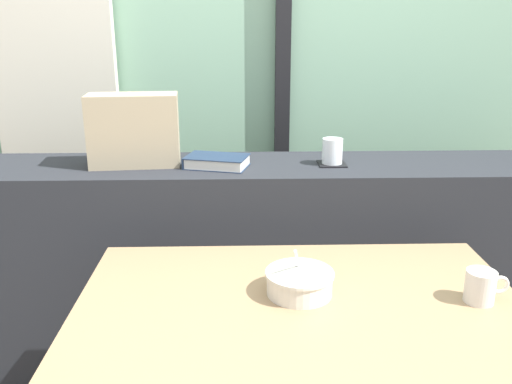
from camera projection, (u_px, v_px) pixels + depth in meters
The scene contains 11 objects.
outdoor_backdrop at pixel (259, 20), 2.50m from camera, with size 4.80×0.08×2.80m, color #84B293.
curtain_left_panel at pixel (53, 55), 2.43m from camera, with size 0.56×0.06×2.50m, color beige.
window_divider_post at pixel (283, 43), 2.47m from camera, with size 0.07×0.05×2.60m, color black.
dark_console_ledge at pixel (265, 273), 2.12m from camera, with size 2.80×0.39×0.89m, color #23262B.
breakfast_table at pixel (300, 336), 1.42m from camera, with size 1.16×0.70×0.71m.
coaster_square at pixel (332, 164), 1.98m from camera, with size 0.10×0.10×0.01m, color black.
juice_glass at pixel (332, 152), 1.96m from camera, with size 0.08×0.08×0.09m.
closed_book at pixel (217, 161), 1.94m from camera, with size 0.25×0.19×0.04m.
throw_pillow at pixel (134, 130), 1.93m from camera, with size 0.32×0.14×0.26m, color tan.
soup_bowl at pixel (299, 283), 1.41m from camera, with size 0.18×0.18×0.14m.
ceramic_mug at pixel (481, 286), 1.36m from camera, with size 0.11×0.08×0.08m.
Camera 1 is at (-0.09, -1.37, 1.40)m, focal length 37.57 mm.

